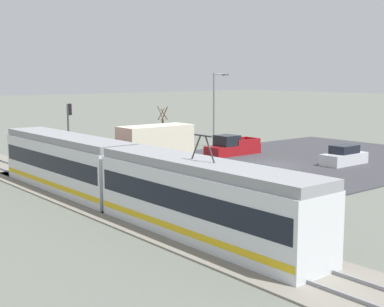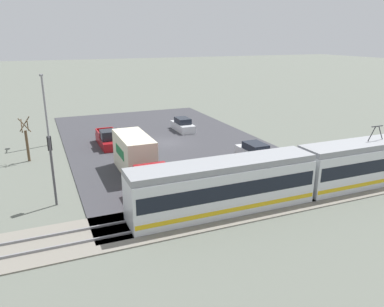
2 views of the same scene
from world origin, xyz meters
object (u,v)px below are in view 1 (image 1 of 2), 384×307
light_rail_tram (123,178)px  sedan_car_0 (251,181)px  pickup_truck (232,147)px  street_tree (163,129)px  sedan_car_1 (344,156)px  box_truck (141,149)px  street_lamp_near_crossing (216,104)px  traffic_light_pole (69,124)px

light_rail_tram → sedan_car_0: (-1.25, -8.48, -1.03)m
pickup_truck → street_tree: street_tree is taller
sedan_car_0 → sedan_car_1: 13.10m
box_truck → street_lamp_near_crossing: bearing=-64.8°
light_rail_tram → street_tree: size_ratio=6.19×
traffic_light_pole → street_lamp_near_crossing: (-0.29, -16.07, 1.15)m
box_truck → sedan_car_1: 16.20m
light_rail_tram → sedan_car_1: size_ratio=6.07×
box_truck → street_tree: (8.30, -8.22, 0.34)m
light_rail_tram → sedan_car_1: (0.99, -21.39, -1.01)m
sedan_car_0 → traffic_light_pole: size_ratio=0.94×
sedan_car_1 → street_tree: 18.16m
box_truck → traffic_light_pole: bearing=22.1°
traffic_light_pole → street_lamp_near_crossing: street_lamp_near_crossing is taller
sedan_car_0 → street_tree: 21.11m
sedan_car_0 → sedan_car_1: (2.24, -12.91, 0.02)m
pickup_truck → traffic_light_pole: size_ratio=1.09×
street_lamp_near_crossing → sedan_car_0: bearing=143.8°
pickup_truck → traffic_light_pole: bearing=64.6°
light_rail_tram → street_tree: (18.36, -16.20, 0.16)m
light_rail_tram → sedan_car_1: bearing=-87.3°
sedan_car_1 → traffic_light_pole: (15.66, 16.07, 2.44)m
box_truck → pickup_truck: bearing=-87.2°
light_rail_tram → street_lamp_near_crossing: bearing=-52.6°
pickup_truck → sedan_car_0: 15.26m
street_tree → street_lamp_near_crossing: bearing=-111.1°
pickup_truck → traffic_light_pole: (6.09, 12.83, 2.40)m
sedan_car_0 → street_lamp_near_crossing: street_lamp_near_crossing is taller
box_truck → pickup_truck: box_truck is taller
pickup_truck → light_rail_tram: bearing=120.2°
pickup_truck → traffic_light_pole: 14.41m
light_rail_tram → pickup_truck: light_rail_tram is taller
sedan_car_1 → street_lamp_near_crossing: size_ratio=0.57×
pickup_truck → street_tree: bearing=14.0°
pickup_truck → street_lamp_near_crossing: 7.53m
pickup_truck → sedan_car_1: pickup_truck is taller
pickup_truck → sedan_car_0: size_ratio=1.16×
pickup_truck → sedan_car_0: (-11.81, 9.67, -0.06)m
pickup_truck → sedan_car_0: pickup_truck is taller
street_tree → street_lamp_near_crossing: size_ratio=0.56×
box_truck → pickup_truck: size_ratio=1.91×
box_truck → traffic_light_pole: traffic_light_pole is taller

